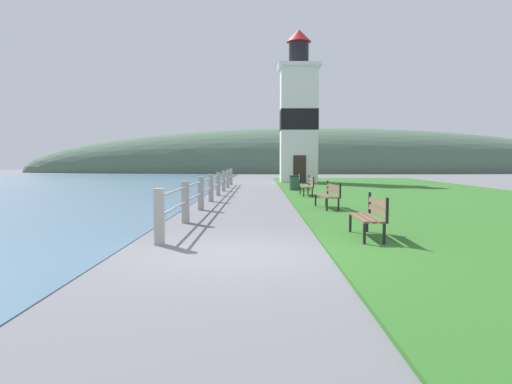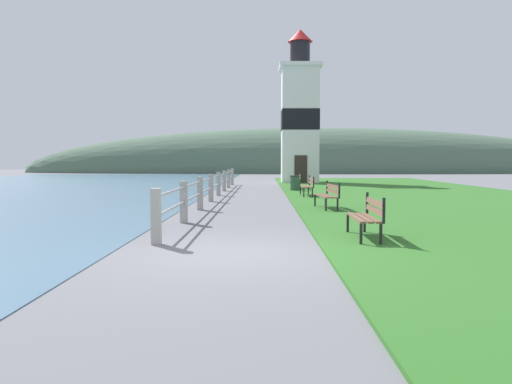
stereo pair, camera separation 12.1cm
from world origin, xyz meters
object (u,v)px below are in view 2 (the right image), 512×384
object	(u,v)px
park_bench_far	(308,185)
lighthouse	(300,117)
park_bench_midway	(328,194)
park_bench_near	(368,214)
park_bench_by_lighthouse	(298,180)
trash_bin	(295,183)

from	to	relation	value
park_bench_far	lighthouse	bearing A→B (deg)	-92.76
park_bench_midway	lighthouse	xyz separation A→B (m)	(0.49, 20.08, 4.25)
park_bench_near	park_bench_by_lighthouse	size ratio (longest dim) A/B	0.96
park_bench_far	trash_bin	distance (m)	4.00
park_bench_midway	lighthouse	bearing A→B (deg)	-96.81
park_bench_midway	lighthouse	distance (m)	20.53
park_bench_midway	park_bench_by_lighthouse	xyz separation A→B (m)	(-0.21, 11.67, -0.00)
lighthouse	park_bench_near	bearing A→B (deg)	-91.12
trash_bin	park_bench_near	bearing A→B (deg)	-88.40
park_bench_by_lighthouse	lighthouse	size ratio (longest dim) A/B	0.16
park_bench_by_lighthouse	trash_bin	world-z (taller)	park_bench_by_lighthouse
park_bench_far	park_bench_by_lighthouse	xyz separation A→B (m)	(-0.08, 5.73, -0.00)
lighthouse	park_bench_far	bearing A→B (deg)	-92.54
park_bench_midway	lighthouse	world-z (taller)	lighthouse
park_bench_near	park_bench_by_lighthouse	xyz separation A→B (m)	(-0.19, 17.94, 0.00)
park_bench_near	park_bench_far	distance (m)	12.21
park_bench_near	park_bench_by_lighthouse	bearing A→B (deg)	-88.61
lighthouse	trash_bin	distance (m)	11.10
park_bench_near	trash_bin	size ratio (longest dim) A/B	1.98
park_bench_midway	trash_bin	world-z (taller)	park_bench_midway
park_bench_far	lighthouse	world-z (taller)	lighthouse
park_bench_midway	lighthouse	size ratio (longest dim) A/B	0.16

